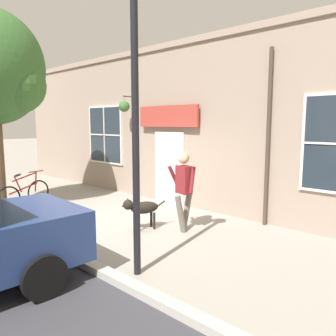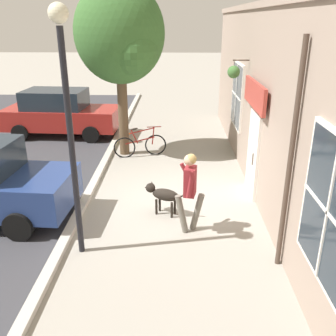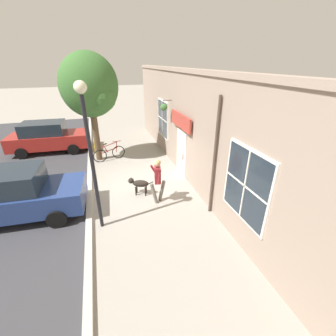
{
  "view_description": "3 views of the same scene",
  "coord_description": "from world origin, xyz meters",
  "px_view_note": "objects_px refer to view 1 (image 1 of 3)",
  "views": [
    {
      "loc": [
        4.86,
        5.78,
        2.35
      ],
      "look_at": [
        -1.12,
        0.28,
        1.24
      ],
      "focal_mm": 35.0,
      "sensor_mm": 36.0,
      "label": 1
    },
    {
      "loc": [
        -0.22,
        8.26,
        4.2
      ],
      "look_at": [
        -0.08,
        1.6,
        1.55
      ],
      "focal_mm": 40.0,
      "sensor_mm": 36.0,
      "label": 2
    },
    {
      "loc": [
        1.26,
        8.3,
        4.87
      ],
      "look_at": [
        -1.22,
        0.31,
        0.86
      ],
      "focal_mm": 24.0,
      "sensor_mm": 36.0,
      "label": 3
    }
  ],
  "objects_px": {
    "pedestrian_walking": "(184,184)",
    "street_lamp": "(135,82)",
    "dog_on_leash": "(142,208)",
    "leaning_bicycle": "(24,194)"
  },
  "relations": [
    {
      "from": "pedestrian_walking",
      "to": "street_lamp",
      "type": "distance_m",
      "value": 2.95
    },
    {
      "from": "leaning_bicycle",
      "to": "street_lamp",
      "type": "distance_m",
      "value": 6.09
    },
    {
      "from": "pedestrian_walking",
      "to": "dog_on_leash",
      "type": "relative_size",
      "value": 1.75
    },
    {
      "from": "dog_on_leash",
      "to": "leaning_bicycle",
      "type": "distance_m",
      "value": 4.04
    },
    {
      "from": "pedestrian_walking",
      "to": "street_lamp",
      "type": "xyz_separation_m",
      "value": [
        2.11,
        0.82,
        1.9
      ]
    },
    {
      "from": "pedestrian_walking",
      "to": "street_lamp",
      "type": "bearing_deg",
      "value": 21.15
    },
    {
      "from": "pedestrian_walking",
      "to": "street_lamp",
      "type": "relative_size",
      "value": 0.39
    },
    {
      "from": "pedestrian_walking",
      "to": "leaning_bicycle",
      "type": "height_order",
      "value": "pedestrian_walking"
    },
    {
      "from": "leaning_bicycle",
      "to": "dog_on_leash",
      "type": "bearing_deg",
      "value": 102.54
    },
    {
      "from": "pedestrian_walking",
      "to": "dog_on_leash",
      "type": "bearing_deg",
      "value": -51.43
    }
  ]
}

